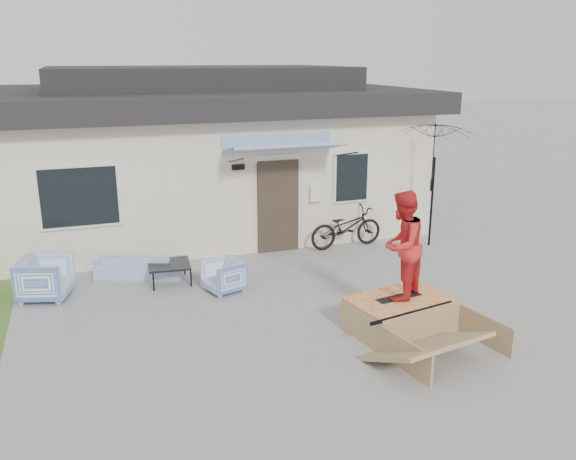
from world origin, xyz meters
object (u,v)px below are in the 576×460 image
object	(u,v)px
coffee_table	(170,273)
skater	(402,243)
armchair_right	(224,274)
skateboard	(399,297)
skate_ramp	(400,314)
bicycle	(346,223)
loveseat	(139,261)
armchair_left	(45,276)
patio_umbrella	(434,172)

from	to	relation	value
coffee_table	skater	world-z (taller)	skater
armchair_right	coffee_table	bearing A→B (deg)	-149.30
skateboard	skater	world-z (taller)	skater
skate_ramp	skater	size ratio (longest dim) A/B	1.21
armchair_right	bicycle	size ratio (longest dim) A/B	0.37
loveseat	skateboard	size ratio (longest dim) A/B	2.13
skateboard	skater	bearing A→B (deg)	-8.95
coffee_table	skate_ramp	distance (m)	4.67
bicycle	skater	size ratio (longest dim) A/B	1.03
armchair_left	armchair_right	bearing A→B (deg)	-86.64
armchair_right	skate_ramp	world-z (taller)	armchair_right
armchair_left	skater	world-z (taller)	skater
coffee_table	bicycle	distance (m)	4.36
skate_ramp	skateboard	size ratio (longest dim) A/B	2.64
armchair_left	skate_ramp	xyz separation A→B (m)	(5.49, -3.31, -0.17)
patio_umbrella	skateboard	distance (m)	4.90
skate_ramp	skateboard	xyz separation A→B (m)	(-0.01, 0.05, 0.29)
skate_ramp	skateboard	world-z (taller)	skateboard
patio_umbrella	armchair_left	bearing A→B (deg)	-176.79
armchair_right	skateboard	bearing A→B (deg)	25.01
patio_umbrella	bicycle	bearing A→B (deg)	164.73
skateboard	patio_umbrella	bearing A→B (deg)	42.69
bicycle	skate_ramp	xyz separation A→B (m)	(-1.02, -4.31, -0.32)
armchair_right	bicycle	distance (m)	3.77
coffee_table	patio_umbrella	world-z (taller)	patio_umbrella
armchair_right	armchair_left	bearing A→B (deg)	-120.64
bicycle	loveseat	bearing A→B (deg)	90.29
bicycle	skateboard	bearing A→B (deg)	162.09
armchair_right	coffee_table	world-z (taller)	armchair_right
skater	armchair_left	bearing A→B (deg)	-68.85
loveseat	armchair_left	distance (m)	1.85
bicycle	skate_ramp	size ratio (longest dim) A/B	0.85
patio_umbrella	skater	world-z (taller)	skater
armchair_right	patio_umbrella	world-z (taller)	patio_umbrella
loveseat	skater	size ratio (longest dim) A/B	0.98
skate_ramp	skateboard	distance (m)	0.30
loveseat	armchair_left	size ratio (longest dim) A/B	1.98
loveseat	armchair_right	world-z (taller)	armchair_right
bicycle	skateboard	size ratio (longest dim) A/B	2.25
bicycle	skateboard	distance (m)	4.38
coffee_table	skateboard	distance (m)	4.64
armchair_left	patio_umbrella	distance (m)	8.55
loveseat	armchair_right	distance (m)	1.96
bicycle	patio_umbrella	size ratio (longest dim) A/B	0.81
bicycle	skate_ramp	bearing A→B (deg)	162.37
loveseat	skate_ramp	bearing A→B (deg)	152.91
armchair_left	skate_ramp	size ratio (longest dim) A/B	0.41
armchair_right	bicycle	xyz separation A→B (m)	(3.34, 1.74, 0.24)
armchair_right	loveseat	bearing A→B (deg)	-151.06
skate_ramp	armchair_left	bearing A→B (deg)	138.23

